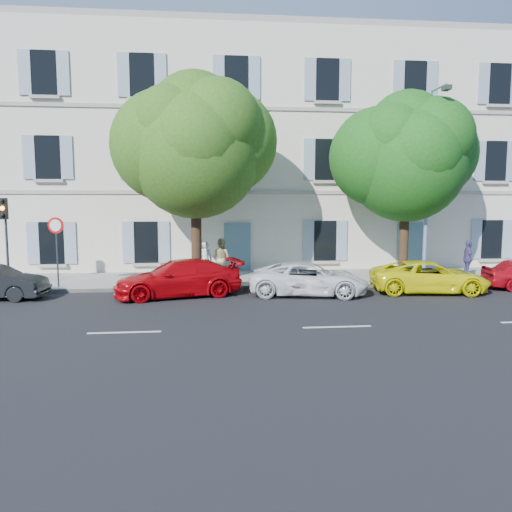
{
  "coord_description": "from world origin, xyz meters",
  "views": [
    {
      "loc": [
        -3.73,
        -17.71,
        3.65
      ],
      "look_at": [
        -1.74,
        2.0,
        1.4
      ],
      "focal_mm": 35.0,
      "sensor_mm": 36.0,
      "label": 1
    }
  ],
  "objects": [
    {
      "name": "ground",
      "position": [
        0.0,
        0.0,
        0.0
      ],
      "size": [
        90.0,
        90.0,
        0.0
      ],
      "primitive_type": "plane",
      "color": "black"
    },
    {
      "name": "pedestrian_a",
      "position": [
        -3.77,
        4.13,
        1.0
      ],
      "size": [
        0.65,
        0.46,
        1.69
      ],
      "primitive_type": "imported",
      "rotation": [
        0.0,
        0.0,
        3.23
      ],
      "color": "silver",
      "rests_on": "sidewalk"
    },
    {
      "name": "pedestrian_b",
      "position": [
        -3.07,
        4.12,
        1.05
      ],
      "size": [
        1.11,
        1.06,
        1.81
      ],
      "primitive_type": "imported",
      "rotation": [
        0.0,
        0.0,
        2.54
      ],
      "color": "#C2B87C",
      "rests_on": "sidewalk"
    },
    {
      "name": "road_sign",
      "position": [
        -9.66,
        2.77,
        2.17
      ],
      "size": [
        0.64,
        0.18,
        2.8
      ],
      "color": "#383A3D",
      "rests_on": "sidewalk"
    },
    {
      "name": "tree_right",
      "position": [
        5.02,
        3.59,
        5.21
      ],
      "size": [
        5.12,
        5.12,
        7.89
      ],
      "color": "#3A2819",
      "rests_on": "sidewalk"
    },
    {
      "name": "street_lamp",
      "position": [
        5.73,
        2.82,
        4.71
      ],
      "size": [
        0.26,
        1.71,
        8.05
      ],
      "color": "#7293BF",
      "rests_on": "sidewalk"
    },
    {
      "name": "tree_left",
      "position": [
        -4.12,
        3.07,
        5.54
      ],
      "size": [
        5.41,
        5.41,
        8.38
      ],
      "color": "#3A2819",
      "rests_on": "sidewalk"
    },
    {
      "name": "car_red_coupe",
      "position": [
        -4.79,
        1.09,
        0.69
      ],
      "size": [
        5.1,
        2.98,
        1.39
      ],
      "primitive_type": "imported",
      "rotation": [
        0.0,
        0.0,
        4.94
      ],
      "color": "#AD040B",
      "rests_on": "ground"
    },
    {
      "name": "sidewalk",
      "position": [
        0.0,
        4.45,
        0.07
      ],
      "size": [
        36.0,
        4.5,
        0.15
      ],
      "primitive_type": "cube",
      "color": "#A09E96",
      "rests_on": "ground"
    },
    {
      "name": "building",
      "position": [
        0.0,
        10.2,
        6.0
      ],
      "size": [
        28.0,
        7.0,
        12.0
      ],
      "primitive_type": "cube",
      "color": "beige",
      "rests_on": "ground"
    },
    {
      "name": "traffic_light",
      "position": [
        -11.6,
        2.79,
        2.73
      ],
      "size": [
        0.28,
        0.4,
        3.56
      ],
      "color": "#383A3D",
      "rests_on": "sidewalk"
    },
    {
      "name": "car_yellow_supercar",
      "position": [
        5.0,
        0.88,
        0.63
      ],
      "size": [
        4.76,
        2.67,
        1.26
      ],
      "primitive_type": "imported",
      "rotation": [
        0.0,
        0.0,
        1.44
      ],
      "color": "#F0EA0A",
      "rests_on": "ground"
    },
    {
      "name": "pedestrian_c",
      "position": [
        8.02,
        3.49,
        1.0
      ],
      "size": [
        0.58,
        1.05,
        1.7
      ],
      "primitive_type": "imported",
      "rotation": [
        0.0,
        0.0,
        1.39
      ],
      "color": "#4C4681",
      "rests_on": "sidewalk"
    },
    {
      "name": "car_white_coupe",
      "position": [
        0.17,
        0.85,
        0.63
      ],
      "size": [
        4.83,
        2.85,
        1.26
      ],
      "primitive_type": "imported",
      "rotation": [
        0.0,
        0.0,
        1.4
      ],
      "color": "white",
      "rests_on": "ground"
    },
    {
      "name": "kerb",
      "position": [
        0.0,
        2.28,
        0.08
      ],
      "size": [
        36.0,
        0.16,
        0.16
      ],
      "primitive_type": "cube",
      "color": "#9E998E",
      "rests_on": "ground"
    }
  ]
}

